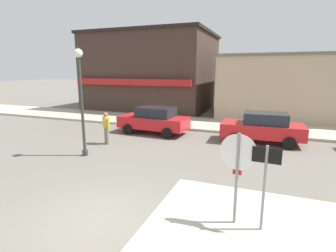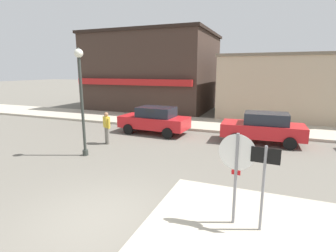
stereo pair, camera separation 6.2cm
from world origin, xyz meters
name	(u,v)px [view 1 (the left image)]	position (x,y,z in m)	size (l,w,h in m)	color
ground_plane	(99,220)	(0.00, 0.00, 0.00)	(160.00, 160.00, 0.00)	#6B665B
sidewalk_corner	(294,251)	(4.40, 0.38, 0.07)	(6.40, 4.80, 0.15)	#B7AD99
kerb_far	(208,124)	(0.00, 12.21, 0.07)	(80.00, 4.00, 0.15)	#B7AD99
stop_sign	(237,167)	(3.16, 0.88, 1.52)	(0.82, 0.09, 2.30)	gray
one_way_sign	(265,180)	(3.75, 0.81, 1.33)	(0.60, 0.07, 2.10)	gray
lamp_post	(81,87)	(-3.58, 4.03, 2.96)	(0.36, 0.36, 4.54)	#333833
parked_car_nearest	(154,120)	(-2.43, 8.86, 0.81)	(4.08, 2.03, 1.56)	red
parked_car_second	(263,127)	(3.53, 8.94, 0.81)	(4.06, 2.00, 1.56)	red
pedestrian_crossing_near	(106,127)	(-3.74, 5.93, 0.87)	(0.52, 0.38, 1.61)	gray
building_corner_shop	(153,72)	(-6.81, 18.55, 3.48)	(11.13, 9.19, 6.96)	#3D2D26
building_storefront_left_near	(281,86)	(4.58, 17.84, 2.38)	(9.15, 8.06, 4.76)	tan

